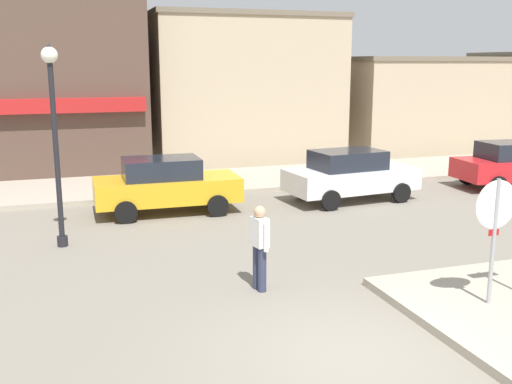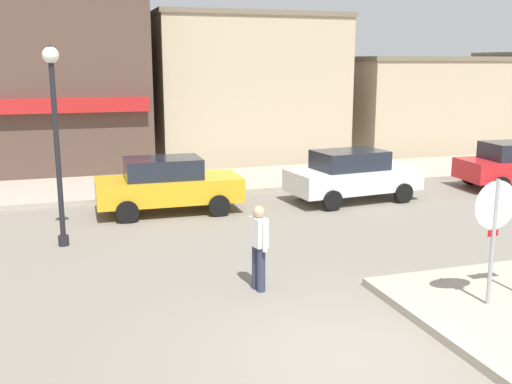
{
  "view_description": "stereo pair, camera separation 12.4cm",
  "coord_description": "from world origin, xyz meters",
  "px_view_note": "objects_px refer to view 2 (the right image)",
  "views": [
    {
      "loc": [
        -3.84,
        -7.09,
        4.14
      ],
      "look_at": [
        0.02,
        4.5,
        1.5
      ],
      "focal_mm": 42.0,
      "sensor_mm": 36.0,
      "label": 1
    },
    {
      "loc": [
        -3.72,
        -7.13,
        4.14
      ],
      "look_at": [
        0.02,
        4.5,
        1.5
      ],
      "focal_mm": 42.0,
      "sensor_mm": 36.0,
      "label": 2
    }
  ],
  "objects_px": {
    "stop_sign": "(494,226)",
    "parked_car_nearest": "(168,184)",
    "parked_car_second": "(352,175)",
    "pedestrian_crossing_near": "(259,245)",
    "lamp_post": "(55,117)"
  },
  "relations": [
    {
      "from": "parked_car_second",
      "to": "stop_sign",
      "type": "bearing_deg",
      "value": -101.16
    },
    {
      "from": "stop_sign",
      "to": "parked_car_second",
      "type": "distance_m",
      "value": 8.48
    },
    {
      "from": "pedestrian_crossing_near",
      "to": "parked_car_second",
      "type": "bearing_deg",
      "value": 50.76
    },
    {
      "from": "parked_car_second",
      "to": "parked_car_nearest",
      "type": "bearing_deg",
      "value": 177.03
    },
    {
      "from": "stop_sign",
      "to": "lamp_post",
      "type": "height_order",
      "value": "lamp_post"
    },
    {
      "from": "stop_sign",
      "to": "parked_car_nearest",
      "type": "bearing_deg",
      "value": 114.81
    },
    {
      "from": "stop_sign",
      "to": "parked_car_second",
      "type": "height_order",
      "value": "stop_sign"
    },
    {
      "from": "parked_car_second",
      "to": "pedestrian_crossing_near",
      "type": "xyz_separation_m",
      "value": [
        -5.0,
        -6.13,
        0.06
      ]
    },
    {
      "from": "parked_car_second",
      "to": "lamp_post",
      "type": "bearing_deg",
      "value": -165.96
    },
    {
      "from": "parked_car_second",
      "to": "pedestrian_crossing_near",
      "type": "relative_size",
      "value": 2.58
    },
    {
      "from": "stop_sign",
      "to": "lamp_post",
      "type": "bearing_deg",
      "value": 137.79
    },
    {
      "from": "parked_car_second",
      "to": "pedestrian_crossing_near",
      "type": "distance_m",
      "value": 7.91
    },
    {
      "from": "stop_sign",
      "to": "parked_car_nearest",
      "type": "relative_size",
      "value": 0.57
    },
    {
      "from": "stop_sign",
      "to": "lamp_post",
      "type": "distance_m",
      "value": 9.3
    },
    {
      "from": "parked_car_nearest",
      "to": "parked_car_second",
      "type": "relative_size",
      "value": 0.97
    }
  ]
}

